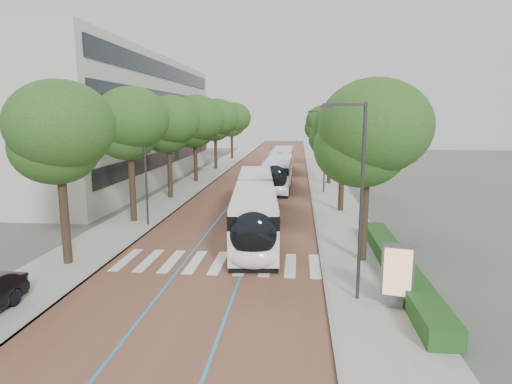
% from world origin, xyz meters
% --- Properties ---
extents(ground, '(160.00, 160.00, 0.00)m').
position_xyz_m(ground, '(0.00, 0.00, 0.00)').
color(ground, '#51544C').
rests_on(ground, ground).
extents(road, '(11.00, 140.00, 0.02)m').
position_xyz_m(road, '(0.00, 40.00, 0.01)').
color(road, brown).
rests_on(road, ground).
extents(sidewalk_left, '(4.00, 140.00, 0.12)m').
position_xyz_m(sidewalk_left, '(-7.50, 40.00, 0.06)').
color(sidewalk_left, gray).
rests_on(sidewalk_left, ground).
extents(sidewalk_right, '(4.00, 140.00, 0.12)m').
position_xyz_m(sidewalk_right, '(7.50, 40.00, 0.06)').
color(sidewalk_right, gray).
rests_on(sidewalk_right, ground).
extents(kerb_left, '(0.20, 140.00, 0.14)m').
position_xyz_m(kerb_left, '(-5.60, 40.00, 0.06)').
color(kerb_left, gray).
rests_on(kerb_left, ground).
extents(kerb_right, '(0.20, 140.00, 0.14)m').
position_xyz_m(kerb_right, '(5.60, 40.00, 0.06)').
color(kerb_right, gray).
rests_on(kerb_right, ground).
extents(zebra_crossing, '(10.55, 3.60, 0.01)m').
position_xyz_m(zebra_crossing, '(0.20, 1.00, 0.03)').
color(zebra_crossing, silver).
rests_on(zebra_crossing, ground).
extents(lane_line_left, '(0.12, 126.00, 0.01)m').
position_xyz_m(lane_line_left, '(-1.60, 40.00, 0.02)').
color(lane_line_left, '#247AB7').
rests_on(lane_line_left, road).
extents(lane_line_right, '(0.12, 126.00, 0.01)m').
position_xyz_m(lane_line_right, '(1.60, 40.00, 0.02)').
color(lane_line_right, '#247AB7').
rests_on(lane_line_right, road).
extents(office_building, '(18.11, 40.00, 14.00)m').
position_xyz_m(office_building, '(-19.47, 28.00, 7.00)').
color(office_building, '#A6A59A').
rests_on(office_building, ground).
extents(hedge, '(1.20, 14.00, 0.80)m').
position_xyz_m(hedge, '(9.10, 0.00, 0.52)').
color(hedge, '#173E15').
rests_on(hedge, sidewalk_right).
extents(streetlight_near, '(1.82, 0.20, 8.00)m').
position_xyz_m(streetlight_near, '(6.62, -3.00, 4.82)').
color(streetlight_near, '#333336').
rests_on(streetlight_near, sidewalk_right).
extents(streetlight_far, '(1.82, 0.20, 8.00)m').
position_xyz_m(streetlight_far, '(6.62, 22.00, 4.82)').
color(streetlight_far, '#333336').
rests_on(streetlight_far, sidewalk_right).
extents(lamp_post_left, '(0.14, 0.14, 8.00)m').
position_xyz_m(lamp_post_left, '(-6.10, 8.00, 4.12)').
color(lamp_post_left, '#333336').
rests_on(lamp_post_left, sidewalk_left).
extents(trees_left, '(6.25, 60.71, 9.36)m').
position_xyz_m(trees_left, '(-7.50, 29.35, 6.65)').
color(trees_left, black).
rests_on(trees_left, ground).
extents(trees_right, '(5.60, 47.56, 8.86)m').
position_xyz_m(trees_right, '(7.70, 21.46, 6.14)').
color(trees_right, black).
rests_on(trees_right, ground).
extents(lead_bus, '(4.19, 18.55, 3.20)m').
position_xyz_m(lead_bus, '(1.41, 7.93, 1.63)').
color(lead_bus, black).
rests_on(lead_bus, ground).
extents(bus_queued_0, '(2.66, 12.42, 3.20)m').
position_xyz_m(bus_queued_0, '(2.21, 24.11, 1.62)').
color(bus_queued_0, silver).
rests_on(bus_queued_0, ground).
extents(bus_queued_1, '(2.76, 12.44, 3.20)m').
position_xyz_m(bus_queued_1, '(2.13, 37.37, 1.62)').
color(bus_queued_1, silver).
rests_on(bus_queued_1, ground).
extents(ad_panel, '(1.28, 0.59, 2.57)m').
position_xyz_m(ad_panel, '(8.22, -3.63, 1.47)').
color(ad_panel, '#59595B').
rests_on(ad_panel, sidewalk_right).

